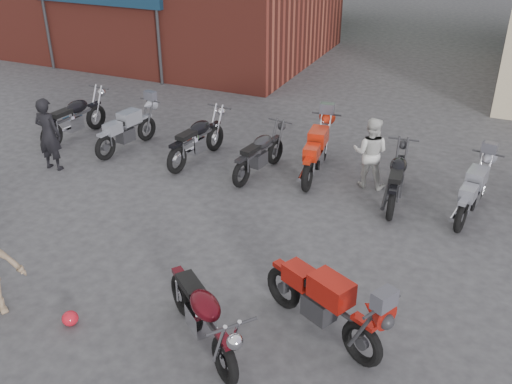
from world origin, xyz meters
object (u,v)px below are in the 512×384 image
at_px(row_bike_1, 127,127).
at_px(row_bike_6, 473,189).
at_px(sportbike, 323,299).
at_px(person_dark, 48,134).
at_px(vintage_motorcycle, 202,311).
at_px(row_bike_4, 317,149).
at_px(row_bike_2, 197,137).
at_px(person_light, 370,153).
at_px(row_bike_3, 260,151).
at_px(helmet, 70,318).
at_px(row_bike_0, 74,115).
at_px(row_bike_5, 397,176).

height_order(row_bike_1, row_bike_6, row_bike_1).
distance_m(sportbike, person_dark, 7.91).
relative_size(vintage_motorcycle, row_bike_4, 0.97).
relative_size(vintage_motorcycle, row_bike_2, 1.01).
xyz_separation_m(vintage_motorcycle, person_light, (0.86, 5.80, 0.17)).
bearing_deg(row_bike_4, row_bike_2, 92.08).
relative_size(row_bike_1, row_bike_3, 1.02).
height_order(vintage_motorcycle, helmet, vintage_motorcycle).
xyz_separation_m(row_bike_0, row_bike_3, (5.18, -0.02, -0.06)).
xyz_separation_m(sportbike, row_bike_5, (0.11, 4.41, -0.04)).
height_order(row_bike_4, row_bike_5, row_bike_4).
bearing_deg(row_bike_6, helmet, 147.55).
bearing_deg(row_bike_2, row_bike_0, 97.58).
bearing_deg(vintage_motorcycle, row_bike_1, 171.49).
height_order(sportbike, row_bike_0, sportbike).
distance_m(person_light, row_bike_1, 5.92).
xyz_separation_m(person_dark, person_light, (6.82, 2.10, -0.07)).
xyz_separation_m(row_bike_1, row_bike_2, (1.90, 0.11, 0.03)).
height_order(vintage_motorcycle, row_bike_4, row_bike_4).
bearing_deg(row_bike_3, person_dark, 118.97).
distance_m(row_bike_1, row_bike_2, 1.91).
height_order(vintage_motorcycle, row_bike_5, vintage_motorcycle).
distance_m(row_bike_0, row_bike_5, 8.22).
bearing_deg(vintage_motorcycle, row_bike_5, 112.00).
xyz_separation_m(sportbike, row_bike_4, (-1.78, 4.95, 0.00)).
bearing_deg(row_bike_3, row_bike_6, -81.51).
bearing_deg(vintage_motorcycle, row_bike_4, 131.58).
xyz_separation_m(row_bike_2, row_bike_5, (4.68, -0.13, -0.02)).
bearing_deg(row_bike_0, helmet, -136.09).
height_order(person_dark, row_bike_3, person_dark).
xyz_separation_m(vintage_motorcycle, person_dark, (-5.97, 3.71, 0.23)).
relative_size(person_dark, row_bike_4, 0.78).
xyz_separation_m(person_light, row_bike_1, (-5.90, -0.46, -0.20)).
height_order(helmet, row_bike_5, row_bike_5).
height_order(person_dark, row_bike_5, person_dark).
bearing_deg(row_bike_2, row_bike_6, -83.91).
distance_m(row_bike_0, row_bike_3, 5.18).
distance_m(vintage_motorcycle, row_bike_6, 6.16).
height_order(helmet, row_bike_0, row_bike_0).
xyz_separation_m(vintage_motorcycle, sportbike, (1.43, 0.90, 0.01)).
height_order(person_light, row_bike_3, person_light).
bearing_deg(row_bike_0, person_light, -81.85).
distance_m(helmet, row_bike_4, 6.50).
distance_m(person_light, row_bike_6, 2.20).
height_order(row_bike_3, row_bike_5, row_bike_5).
bearing_deg(person_light, vintage_motorcycle, 78.54).
relative_size(person_dark, row_bike_3, 0.87).
height_order(row_bike_0, row_bike_4, row_bike_4).
bearing_deg(row_bike_0, row_bike_2, -84.12).
bearing_deg(vintage_motorcycle, row_bike_2, 158.09).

